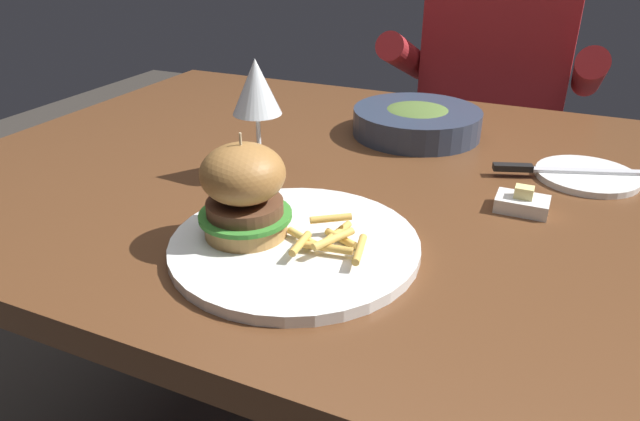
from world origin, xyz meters
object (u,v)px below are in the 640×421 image
Objects in this scene: wine_glass at (256,92)px; diner_person at (486,139)px; soup_bowl at (417,121)px; table_knife at (554,169)px; main_plate at (295,245)px; burger_sandwich at (244,191)px; bread_plate at (587,176)px; butter_dish at (522,203)px.

diner_person reaches higher than wine_glass.
wine_glass reaches higher than soup_bowl.
diner_person is (-0.19, 0.66, -0.19)m from table_knife.
diner_person is at bearing 74.50° from wine_glass.
diner_person is (0.08, 1.02, -0.18)m from main_plate.
burger_sandwich is 0.85× the size of bread_plate.
table_knife reaches higher than main_plate.
diner_person reaches higher than soup_bowl.
butter_dish is at bearing -78.91° from diner_person.
butter_dish is (0.24, 0.22, 0.00)m from main_plate.
table_knife is (0.42, 0.18, -0.12)m from wine_glass.
diner_person is (0.06, 0.55, -0.20)m from soup_bowl.
butter_dish is 0.83m from diner_person.
soup_bowl is at bearing 156.32° from table_knife.
soup_bowl is at bearing 80.37° from burger_sandwich.
burger_sandwich is at bearing -65.19° from wine_glass.
soup_bowl is (0.08, 0.48, -0.04)m from burger_sandwich.
butter_dish is 0.33m from soup_bowl.
main_plate is at bearing 8.04° from burger_sandwich.
table_knife is 0.19× the size of diner_person.
main_plate is 0.26× the size of diner_person.
burger_sandwich is 0.49m from soup_bowl.
burger_sandwich reaches higher than soup_bowl.
diner_person is at bearing 85.37° from main_plate.
table_knife is (0.27, 0.36, 0.01)m from main_plate.
table_knife is 0.27m from soup_bowl.
diner_person is (-0.16, 0.80, -0.19)m from butter_dish.
diner_person is at bearing 82.00° from burger_sandwich.
burger_sandwich reaches higher than table_knife.
wine_glass is at bearing 114.81° from burger_sandwich.
bread_plate is at bearing -17.28° from soup_bowl.
soup_bowl reaches higher than butter_dish.
diner_person is at bearing 83.44° from soup_bowl.
soup_bowl reaches higher than main_plate.
bread_plate is 0.71m from diner_person.
soup_bowl is (-0.30, 0.09, 0.02)m from bread_plate.
main_plate is 2.34× the size of burger_sandwich.
main_plate is 1.04m from diner_person.
table_knife is at bearing 77.33° from butter_dish.
burger_sandwich is at bearing -99.63° from soup_bowl.
bread_plate is at bearing 63.00° from butter_dish.
table_knife is 3.14× the size of butter_dish.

